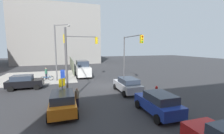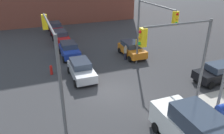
# 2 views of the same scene
# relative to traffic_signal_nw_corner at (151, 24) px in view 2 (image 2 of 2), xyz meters

# --- Properties ---
(ground_plane) EXTENTS (120.00, 120.00, 0.00)m
(ground_plane) POSITION_rel_traffic_signal_nw_corner_xyz_m (2.20, -4.50, -4.66)
(ground_plane) COLOR #333335
(traffic_signal_nw_corner) EXTENTS (5.99, 0.36, 6.50)m
(traffic_signal_nw_corner) POSITION_rel_traffic_signal_nw_corner_xyz_m (0.00, 0.00, 0.00)
(traffic_signal_nw_corner) COLOR #59595B
(traffic_signal_nw_corner) RESTS_ON ground
(traffic_signal_se_corner) EXTENTS (5.94, 0.36, 6.50)m
(traffic_signal_se_corner) POSITION_rel_traffic_signal_nw_corner_xyz_m (4.41, -9.00, -0.00)
(traffic_signal_se_corner) COLOR #59595B
(traffic_signal_se_corner) RESTS_ON ground
(traffic_signal_ne_corner) EXTENTS (0.36, 4.85, 6.50)m
(traffic_signal_ne_corner) POSITION_rel_traffic_signal_nw_corner_xyz_m (6.70, -1.83, -0.07)
(traffic_signal_ne_corner) COLOR #59595B
(traffic_signal_ne_corner) RESTS_ON ground
(warning_sign_two_way) EXTENTS (0.48, 0.48, 2.40)m
(warning_sign_two_way) POSITION_rel_traffic_signal_nw_corner_xyz_m (-3.20, 0.41, -3.02)
(warning_sign_two_way) COLOR #4C4C4C
(warning_sign_two_way) RESTS_ON ground
(mailbox_blue) EXTENTS (0.56, 0.64, 1.43)m
(mailbox_blue) POSITION_rel_traffic_signal_nw_corner_xyz_m (8.40, 0.50, -3.90)
(mailbox_blue) COLOR navy
(mailbox_blue) RESTS_ON ground
(fire_hydrant) EXTENTS (0.26, 0.26, 0.94)m
(fire_hydrant) POSITION_rel_traffic_signal_nw_corner_xyz_m (-2.80, -8.70, -4.18)
(fire_hydrant) COLOR red
(fire_hydrant) RESTS_ON ground
(sedan_maroon) EXTENTS (4.25, 2.02, 1.62)m
(sedan_maroon) POSITION_rel_traffic_signal_nw_corner_xyz_m (-17.17, -6.27, -3.82)
(sedan_maroon) COLOR maroon
(sedan_maroon) RESTS_ON ground
(sedan_black) EXTENTS (2.02, 3.84, 1.62)m
(sedan_black) POSITION_rel_traffic_signal_nw_corner_xyz_m (3.84, 4.70, -3.82)
(sedan_black) COLOR black
(sedan_black) RESTS_ON ground
(sedan_silver) EXTENTS (4.20, 2.02, 1.62)m
(sedan_silver) POSITION_rel_traffic_signal_nw_corner_xyz_m (-1.11, -6.21, -3.82)
(sedan_silver) COLOR #B7BABF
(sedan_silver) RESTS_ON ground
(sedan_red) EXTENTS (4.21, 2.02, 1.62)m
(sedan_red) POSITION_rel_traffic_signal_nw_corner_xyz_m (-11.93, -6.30, -3.82)
(sedan_red) COLOR #B21919
(sedan_red) RESTS_ON ground
(hatchback_blue) EXTENTS (3.91, 2.02, 1.62)m
(hatchback_blue) POSITION_rel_traffic_signal_nw_corner_xyz_m (-6.67, -6.21, -3.82)
(hatchback_blue) COLOR #1E389E
(hatchback_blue) RESTS_ON ground
(coupe_orange) EXTENTS (4.10, 2.02, 1.62)m
(coupe_orange) POSITION_rel_traffic_signal_nw_corner_xyz_m (-4.34, 0.39, -3.82)
(coupe_orange) COLOR orange
(coupe_orange) RESTS_ON ground
(van_white_delivery) EXTENTS (5.40, 2.32, 2.62)m
(van_white_delivery) POSITION_rel_traffic_signal_nw_corner_xyz_m (9.56, -2.70, -3.38)
(van_white_delivery) COLOR white
(van_white_delivery) RESTS_ON ground
(pedestrian_crossing) EXTENTS (0.36, 0.36, 1.62)m
(pedestrian_crossing) POSITION_rel_traffic_signal_nw_corner_xyz_m (-3.60, -0.70, -3.83)
(pedestrian_crossing) COLOR #9E937A
(pedestrian_crossing) RESTS_ON ground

